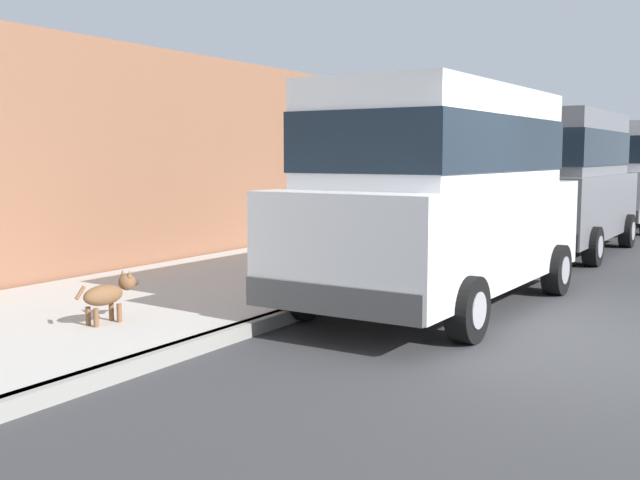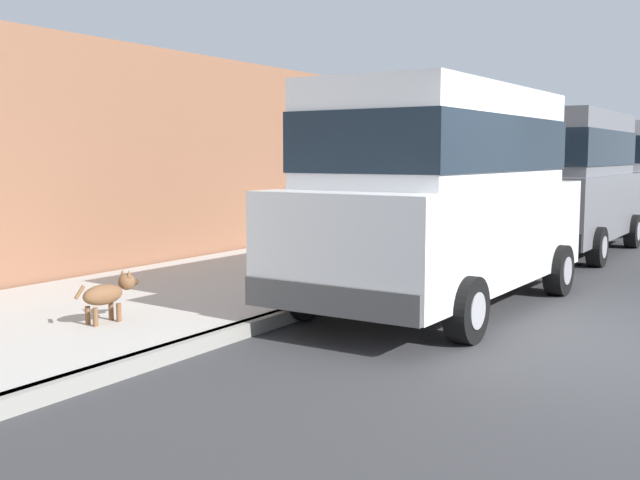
# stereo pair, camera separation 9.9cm
# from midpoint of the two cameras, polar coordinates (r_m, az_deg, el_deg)

# --- Properties ---
(ground_plane) EXTENTS (80.00, 80.00, 0.00)m
(ground_plane) POSITION_cam_midpoint_polar(r_m,az_deg,el_deg) (7.30, 20.58, -8.01)
(ground_plane) COLOR #38383A
(curb) EXTENTS (0.16, 64.00, 0.14)m
(curb) POSITION_cam_midpoint_polar(r_m,az_deg,el_deg) (8.43, -1.38, -5.22)
(curb) COLOR gray
(curb) RESTS_ON ground
(sidewalk) EXTENTS (3.60, 64.00, 0.14)m
(sidewalk) POSITION_cam_midpoint_polar(r_m,az_deg,el_deg) (9.50, -10.62, -4.01)
(sidewalk) COLOR #B7B5AD
(sidewalk) RESTS_ON ground
(car_white_van) EXTENTS (2.24, 4.95, 2.52)m
(car_white_van) POSITION_cam_midpoint_polar(r_m,az_deg,el_deg) (8.93, 8.68, 3.93)
(car_white_van) COLOR white
(car_white_van) RESTS_ON ground
(car_grey_van) EXTENTS (2.18, 4.92, 2.52)m
(car_grey_van) POSITION_cam_midpoint_polar(r_m,az_deg,el_deg) (14.45, 17.22, 4.61)
(car_grey_van) COLOR slate
(car_grey_van) RESTS_ON ground
(car_silver_van) EXTENTS (2.25, 4.96, 2.52)m
(car_silver_van) POSITION_cam_midpoint_polar(r_m,az_deg,el_deg) (19.96, 21.26, 4.86)
(car_silver_van) COLOR #BCBCC1
(car_silver_van) RESTS_ON ground
(dog_brown) EXTENTS (0.24, 0.76, 0.49)m
(dog_brown) POSITION_cam_midpoint_polar(r_m,az_deg,el_deg) (7.71, -15.85, -3.85)
(dog_brown) COLOR brown
(dog_brown) RESTS_ON sidewalk
(building_facade) EXTENTS (0.50, 20.00, 3.36)m
(building_facade) POSITION_cam_midpoint_polar(r_m,az_deg,el_deg) (14.48, -4.17, 6.00)
(building_facade) COLOR #8C5B42
(building_facade) RESTS_ON ground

